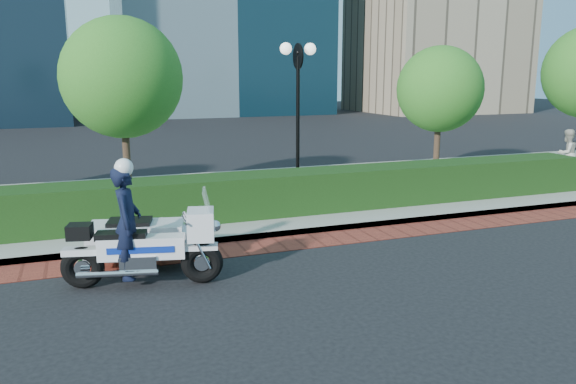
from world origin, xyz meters
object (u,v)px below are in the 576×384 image
object	(u,v)px
lamppost	(298,96)
tree_c	(440,89)
tree_b	(122,78)
police_motorcycle	(138,237)
pedestrian	(567,153)

from	to	relation	value
lamppost	tree_c	xyz separation A→B (m)	(5.50, 1.30, 0.09)
tree_b	police_motorcycle	world-z (taller)	tree_b
lamppost	tree_b	size ratio (longest dim) A/B	0.86
lamppost	police_motorcycle	distance (m)	7.10
pedestrian	lamppost	bearing A→B (deg)	-5.18
tree_b	pedestrian	bearing A→B (deg)	-6.45
lamppost	police_motorcycle	bearing A→B (deg)	-135.71
tree_b	tree_c	bearing A→B (deg)	-0.00
police_motorcycle	pedestrian	xyz separation A→B (m)	(14.35, 4.43, 0.20)
lamppost	police_motorcycle	xyz separation A→B (m)	(-4.83, -4.71, -2.21)
tree_c	lamppost	bearing A→B (deg)	-166.70
lamppost	tree_b	distance (m)	4.71
tree_b	police_motorcycle	bearing A→B (deg)	-93.12
lamppost	pedestrian	xyz separation A→B (m)	(9.52, -0.28, -2.01)
tree_c	police_motorcycle	world-z (taller)	tree_c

